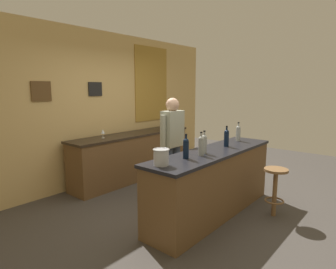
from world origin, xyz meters
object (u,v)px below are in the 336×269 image
wine_bottle_b (201,145)px  ice_bucket (161,157)px  wine_bottle_c (204,143)px  wine_bottle_e (238,133)px  bartender (172,141)px  wine_bottle_d (226,137)px  bar_stool (275,184)px  wine_glass_b (162,123)px  wine_glass_a (103,132)px  wine_bottle_a (186,147)px

wine_bottle_b → ice_bucket: wine_bottle_b is taller
wine_bottle_c → wine_bottle_e: size_ratio=1.00×
wine_bottle_e → ice_bucket: (-1.92, -0.03, -0.04)m
bartender → wine_bottle_d: bearing=-71.3°
bar_stool → wine_bottle_d: (-0.14, 0.70, 0.60)m
bartender → wine_glass_b: bearing=46.4°
bar_stool → wine_bottle_c: size_ratio=2.22×
bartender → wine_bottle_c: (-0.32, -0.80, 0.12)m
bartender → wine_glass_a: bearing=107.3°
bar_stool → wine_bottle_b: size_ratio=2.22×
wine_glass_b → wine_bottle_a: bearing=-132.9°
wine_glass_a → wine_glass_b: same height
bar_stool → wine_bottle_c: bearing=136.0°
wine_bottle_e → ice_bucket: 1.92m
wine_glass_b → bar_stool: bearing=-106.2°
wine_bottle_a → wine_bottle_c: size_ratio=1.00×
bar_stool → wine_bottle_a: wine_bottle_a is taller
wine_bottle_b → bartender: bearing=62.0°
wine_bottle_c → wine_glass_a: bearing=92.0°
wine_bottle_e → wine_glass_a: 2.32m
wine_bottle_a → wine_glass_a: 2.06m
bartender → wine_bottle_b: 0.95m
bartender → wine_bottle_a: size_ratio=5.29×
wine_bottle_d → wine_glass_a: size_ratio=1.97×
wine_glass_a → wine_glass_b: 1.61m
bartender → wine_bottle_c: bartender is taller
wine_bottle_a → ice_bucket: size_ratio=1.63×
wine_bottle_d → wine_bottle_e: same height
bar_stool → wine_bottle_b: bearing=141.6°
wine_bottle_b → wine_glass_a: bearing=88.6°
wine_bottle_d → wine_bottle_c: bearing=179.8°
wine_bottle_c → wine_glass_b: wine_bottle_c is taller
bar_stool → ice_bucket: 1.79m
wine_glass_b → ice_bucket: bearing=-139.0°
wine_bottle_c → ice_bucket: 0.80m
bartender → wine_bottle_e: bartender is taller
bartender → wine_bottle_b: size_ratio=5.29×
ice_bucket → bartender: bearing=34.0°
wine_bottle_a → wine_bottle_e: 1.49m
ice_bucket → bar_stool: bearing=-26.1°
bartender → wine_bottle_d: (0.27, -0.80, 0.12)m
wine_bottle_d → wine_glass_a: 2.17m
wine_glass_a → wine_bottle_c: bearing=-88.0°
bartender → ice_bucket: bearing=-146.0°
ice_bucket → wine_bottle_d: bearing=-1.9°
ice_bucket → wine_glass_a: 2.14m
bartender → wine_bottle_a: bearing=-131.7°
bar_stool → wine_bottle_a: (-1.10, 0.73, 0.60)m
bartender → wine_bottle_a: bartender is taller
ice_bucket → wine_glass_b: size_ratio=1.21×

